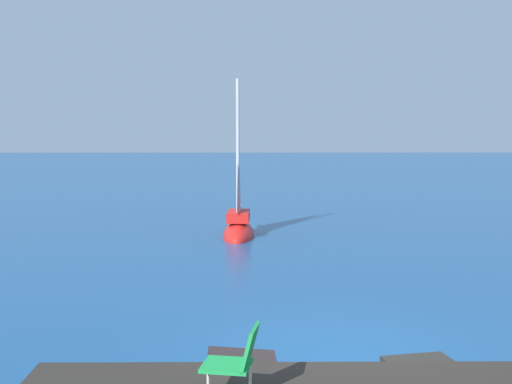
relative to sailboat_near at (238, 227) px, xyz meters
name	(u,v)px	position (x,y,z in m)	size (l,w,h in m)	color
ground_plane	(340,353)	(1.79, -11.17, -0.30)	(160.00, 160.00, 0.00)	navy
sailboat_near	(238,227)	(0.00, 0.00, 0.00)	(1.10, 2.99, 5.50)	red
beach_chair	(237,358)	(0.24, -14.24, 0.72)	(0.67, 0.58, 0.80)	green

